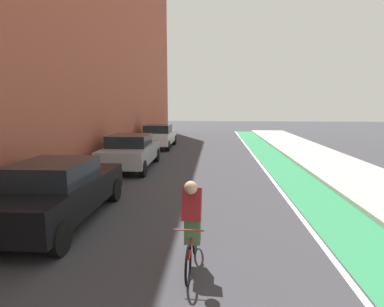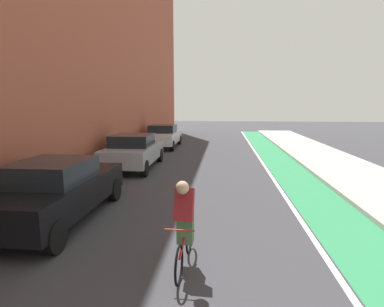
{
  "view_description": "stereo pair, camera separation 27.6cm",
  "coord_description": "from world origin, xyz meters",
  "px_view_note": "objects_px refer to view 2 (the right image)",
  "views": [
    {
      "loc": [
        0.43,
        3.47,
        2.82
      ],
      "look_at": [
        -0.28,
        13.01,
        1.3
      ],
      "focal_mm": 28.67,
      "sensor_mm": 36.0,
      "label": 1
    },
    {
      "loc": [
        0.7,
        3.49,
        2.82
      ],
      "look_at": [
        -0.28,
        13.01,
        1.3
      ],
      "focal_mm": 28.67,
      "sensor_mm": 36.0,
      "label": 2
    }
  ],
  "objects_px": {
    "parked_sedan_silver": "(134,151)",
    "parked_sedan_white": "(163,136)",
    "cyclist_mid": "(184,223)",
    "parked_sedan_black": "(58,190)"
  },
  "relations": [
    {
      "from": "parked_sedan_silver",
      "to": "parked_sedan_white",
      "type": "bearing_deg",
      "value": 90.01
    },
    {
      "from": "parked_sedan_white",
      "to": "cyclist_mid",
      "type": "height_order",
      "value": "cyclist_mid"
    },
    {
      "from": "cyclist_mid",
      "to": "parked_sedan_black",
      "type": "bearing_deg",
      "value": 151.1
    },
    {
      "from": "parked_sedan_white",
      "to": "parked_sedan_black",
      "type": "bearing_deg",
      "value": -90.0
    },
    {
      "from": "parked_sedan_silver",
      "to": "cyclist_mid",
      "type": "relative_size",
      "value": 2.63
    },
    {
      "from": "parked_sedan_black",
      "to": "parked_sedan_white",
      "type": "bearing_deg",
      "value": 90.0
    },
    {
      "from": "parked_sedan_white",
      "to": "cyclist_mid",
      "type": "xyz_separation_m",
      "value": [
        3.35,
        -15.11,
        0.02
      ]
    },
    {
      "from": "parked_sedan_black",
      "to": "parked_sedan_silver",
      "type": "height_order",
      "value": "same"
    },
    {
      "from": "parked_sedan_black",
      "to": "parked_sedan_silver",
      "type": "xyz_separation_m",
      "value": [
        0.0,
        6.4,
        0.0
      ]
    },
    {
      "from": "parked_sedan_black",
      "to": "cyclist_mid",
      "type": "distance_m",
      "value": 3.83
    }
  ]
}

